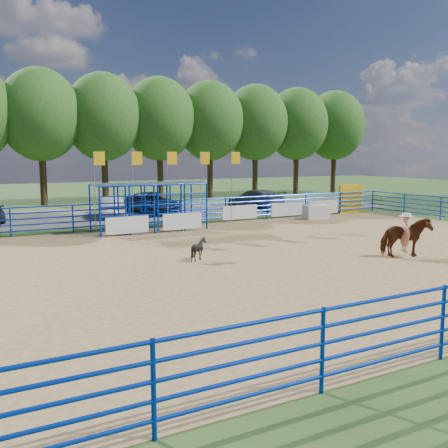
{
  "coord_description": "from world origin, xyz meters",
  "views": [
    {
      "loc": [
        -11.26,
        -16.26,
        4.0
      ],
      "look_at": [
        -1.95,
        1.0,
        1.3
      ],
      "focal_mm": 40.0,
      "sensor_mm": 36.0,
      "label": 1
    }
  ],
  "objects_px": {
    "car_d": "(255,199)",
    "car_c": "(152,202)",
    "horse_and_rider": "(406,235)",
    "calf": "(199,249)",
    "announcer_table": "(316,212)",
    "car_b": "(111,207)"
  },
  "relations": [
    {
      "from": "car_b",
      "to": "car_d",
      "type": "distance_m",
      "value": 11.07
    },
    {
      "from": "horse_and_rider",
      "to": "calf",
      "type": "distance_m",
      "value": 8.13
    },
    {
      "from": "calf",
      "to": "car_b",
      "type": "xyz_separation_m",
      "value": [
        0.8,
        15.05,
        0.23
      ]
    },
    {
      "from": "horse_and_rider",
      "to": "car_d",
      "type": "distance_m",
      "value": 18.92
    },
    {
      "from": "horse_and_rider",
      "to": "calf",
      "type": "bearing_deg",
      "value": 155.66
    },
    {
      "from": "car_d",
      "to": "car_c",
      "type": "bearing_deg",
      "value": -19.25
    },
    {
      "from": "car_c",
      "to": "car_d",
      "type": "distance_m",
      "value": 7.93
    },
    {
      "from": "horse_and_rider",
      "to": "car_d",
      "type": "xyz_separation_m",
      "value": [
        4.47,
        18.38,
        -0.18
      ]
    },
    {
      "from": "calf",
      "to": "horse_and_rider",
      "type": "bearing_deg",
      "value": -105.21
    },
    {
      "from": "car_b",
      "to": "car_d",
      "type": "bearing_deg",
      "value": -169.03
    },
    {
      "from": "car_b",
      "to": "car_d",
      "type": "height_order",
      "value": "car_d"
    },
    {
      "from": "calf",
      "to": "car_c",
      "type": "distance_m",
      "value": 16.6
    },
    {
      "from": "car_b",
      "to": "car_c",
      "type": "distance_m",
      "value": 3.39
    },
    {
      "from": "announcer_table",
      "to": "car_d",
      "type": "xyz_separation_m",
      "value": [
        -0.13,
        7.14,
        0.28
      ]
    },
    {
      "from": "car_c",
      "to": "car_d",
      "type": "xyz_separation_m",
      "value": [
        7.85,
        -1.07,
        -0.0
      ]
    },
    {
      "from": "calf",
      "to": "car_d",
      "type": "distance_m",
      "value": 19.16
    },
    {
      "from": "calf",
      "to": "car_d",
      "type": "xyz_separation_m",
      "value": [
        11.87,
        15.03,
        0.27
      ]
    },
    {
      "from": "car_d",
      "to": "announcer_table",
      "type": "bearing_deg",
      "value": 79.48
    },
    {
      "from": "announcer_table",
      "to": "car_d",
      "type": "distance_m",
      "value": 7.14
    },
    {
      "from": "calf",
      "to": "car_c",
      "type": "height_order",
      "value": "car_c"
    },
    {
      "from": "horse_and_rider",
      "to": "car_b",
      "type": "height_order",
      "value": "horse_and_rider"
    },
    {
      "from": "car_b",
      "to": "car_d",
      "type": "relative_size",
      "value": 0.83
    }
  ]
}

